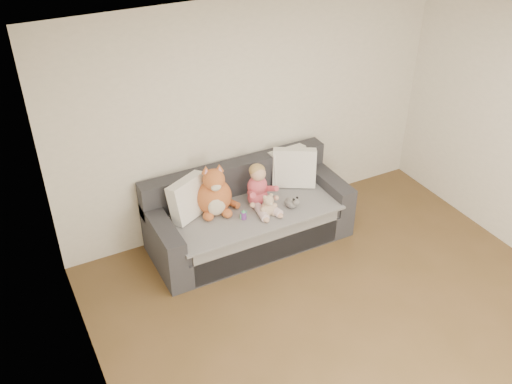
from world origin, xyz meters
TOP-DOWN VIEW (x-y plane):
  - room_shell at (0.00, 0.42)m, footprint 5.00×5.00m
  - sofa at (-0.29, 2.06)m, footprint 2.20×0.94m
  - cushion_left at (-0.92, 2.18)m, footprint 0.51×0.40m
  - cushion_right_back at (0.35, 2.30)m, footprint 0.45×0.22m
  - cushion_right_front at (0.37, 2.19)m, footprint 0.53×0.43m
  - toddler at (-0.18, 2.00)m, footprint 0.35×0.50m
  - plush_cat at (-0.65, 2.11)m, footprint 0.46×0.40m
  - teddy_bear at (-0.18, 1.80)m, footprint 0.20×0.15m
  - plush_cow at (0.11, 1.80)m, footprint 0.13×0.19m
  - sippy_cup at (-0.45, 1.85)m, footprint 0.10×0.08m

SIDE VIEW (x-z plane):
  - sofa at x=-0.29m, z-range -0.12..0.73m
  - sippy_cup at x=-0.45m, z-range 0.48..0.59m
  - plush_cow at x=0.11m, z-range 0.46..0.61m
  - teddy_bear at x=-0.18m, z-range 0.45..0.70m
  - cushion_right_back at x=0.35m, z-range 0.47..0.88m
  - toddler at x=-0.18m, z-range 0.43..0.93m
  - cushion_left at x=-0.92m, z-range 0.47..0.91m
  - plush_cat at x=-0.65m, z-range 0.39..0.98m
  - cushion_right_front at x=0.37m, z-range 0.46..0.92m
  - room_shell at x=0.00m, z-range -1.20..3.80m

